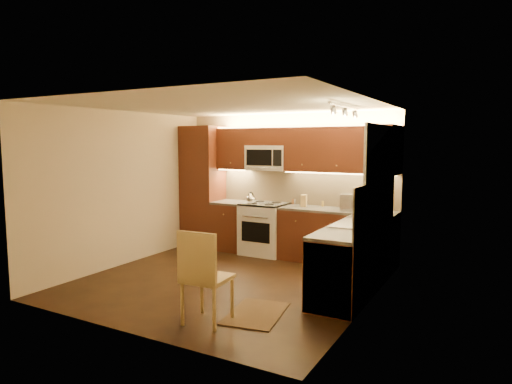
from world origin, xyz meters
The scene contains 37 objects.
floor centered at (0.00, 0.00, 0.00)m, with size 4.00×4.00×0.01m, color black.
ceiling centered at (0.00, 0.00, 2.50)m, with size 4.00×4.00×0.01m, color beige.
wall_back centered at (0.00, 2.00, 1.25)m, with size 4.00×0.01×2.50m, color #C9B593.
wall_front centered at (0.00, -2.00, 1.25)m, with size 4.00×0.01×2.50m, color #C9B593.
wall_left centered at (-2.00, 0.00, 1.25)m, with size 0.01×4.00×2.50m, color #C9B593.
wall_right centered at (2.00, 0.00, 1.25)m, with size 0.01×4.00×2.50m, color #C9B593.
pantry centered at (-1.65, 1.70, 1.15)m, with size 0.70×0.60×2.30m, color #44210E.
base_cab_back_left centered at (-0.99, 1.70, 0.43)m, with size 0.62×0.60×0.86m, color #44210E.
counter_back_left centered at (-0.99, 1.70, 0.88)m, with size 0.62×0.60×0.04m, color #3C3937.
base_cab_back_right centered at (1.04, 1.70, 0.43)m, with size 1.92×0.60×0.86m, color #44210E.
counter_back_right centered at (1.04, 1.70, 0.88)m, with size 1.92×0.60×0.04m, color #3C3937.
base_cab_right centered at (1.70, 0.40, 0.43)m, with size 0.60×2.00×0.86m, color #44210E.
counter_right centered at (1.70, 0.40, 0.88)m, with size 0.60×2.00×0.04m, color #3C3937.
dishwasher centered at (1.70, -0.30, 0.43)m, with size 0.58×0.60×0.84m, color silver.
backsplash_back centered at (0.35, 1.99, 1.20)m, with size 3.30×0.02×0.60m, color tan.
backsplash_right centered at (1.99, 0.40, 1.20)m, with size 0.02×2.00×0.60m, color tan.
upper_cab_back_left centered at (-0.99, 1.82, 1.88)m, with size 0.62×0.35×0.75m, color #44210E.
upper_cab_back_right centered at (1.04, 1.82, 1.88)m, with size 1.92×0.35×0.75m, color #44210E.
upper_cab_bridge centered at (-0.30, 1.82, 2.09)m, with size 0.76×0.35×0.31m, color #44210E.
upper_cab_right_corner centered at (1.82, 1.40, 1.88)m, with size 0.35×0.50×0.75m, color #44210E.
stove centered at (-0.30, 1.68, 0.46)m, with size 0.76×0.65×0.92m, color silver, non-canonical shape.
microwave centered at (-0.30, 1.81, 1.72)m, with size 0.76×0.38×0.44m, color silver, non-canonical shape.
window_frame centered at (1.99, 0.55, 1.60)m, with size 0.03×1.44×1.24m, color silver.
window_blinds centered at (1.97, 0.55, 1.60)m, with size 0.02×1.36×1.16m, color silver.
sink centered at (1.70, 0.55, 0.98)m, with size 0.52×0.86×0.15m, color silver, non-canonical shape.
faucet centered at (1.88, 0.55, 1.05)m, with size 0.20×0.04×0.30m, color silver, non-canonical shape.
track_light_bar centered at (1.55, 0.40, 2.46)m, with size 0.04×1.20×0.03m, color silver.
kettle centered at (-0.46, 1.47, 1.03)m, with size 0.18×0.18×0.21m, color silver, non-canonical shape.
toaster_oven centered at (1.30, 1.78, 1.03)m, with size 0.43×0.32×0.26m, color silver.
knife_block centered at (0.43, 1.75, 1.00)m, with size 0.09×0.15×0.20m, color tan.
spice_jar_a centered at (0.45, 1.81, 0.94)m, with size 0.04×0.04×0.09m, color silver.
spice_jar_b centered at (0.14, 1.94, 0.94)m, with size 0.05×0.05×0.09m, color brown.
spice_jar_c centered at (0.18, 1.93, 0.94)m, with size 0.04×0.04×0.09m, color silver.
spice_jar_d centered at (0.71, 1.90, 0.95)m, with size 0.04×0.04×0.09m, color #AA8433.
soap_bottle centered at (1.93, 0.96, 1.01)m, with size 0.10×0.10×0.21m, color silver.
rug centered at (0.95, -0.90, 0.01)m, with size 0.59×0.89×0.01m, color black.
dining_chair centered at (0.59, -1.36, 0.53)m, with size 0.47×0.47×1.06m, color tan, non-canonical shape.
Camera 1 is at (3.37, -5.29, 1.98)m, focal length 31.35 mm.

